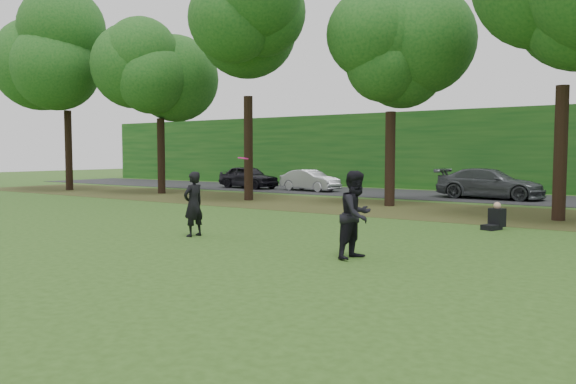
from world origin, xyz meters
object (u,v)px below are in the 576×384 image
object	(u,v)px
player_left	(193,204)
seated_person	(495,219)
frisbee	(243,158)
player_right	(356,215)

from	to	relation	value
player_left	seated_person	distance (m)	9.09
frisbee	seated_person	bearing A→B (deg)	54.32
player_left	seated_person	size ratio (longest dim) A/B	2.18
player_left	player_right	size ratio (longest dim) A/B	0.93
player_left	player_right	world-z (taller)	player_right
player_left	frisbee	distance (m)	2.34
player_right	frisbee	xyz separation A→B (m)	(-3.33, 0.17, 1.22)
player_left	player_right	distance (m)	5.29
player_left	seated_person	bearing A→B (deg)	137.27
frisbee	seated_person	distance (m)	8.17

